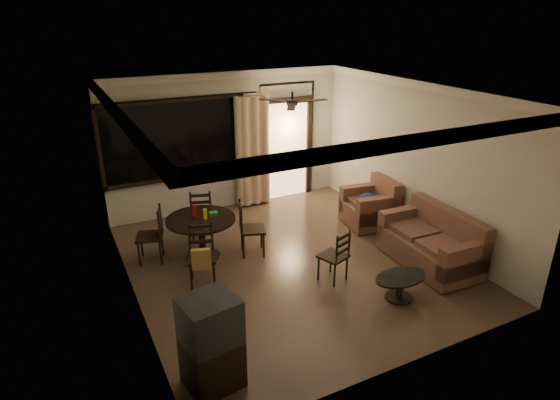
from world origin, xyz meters
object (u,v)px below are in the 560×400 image
dining_chair_south (202,266)px  side_chair (333,265)px  dining_chair_north (202,222)px  tv_cabinet (211,343)px  coffee_table (400,284)px  sofa (433,244)px  armchair (372,206)px  dining_table (201,226)px  dining_chair_west (151,245)px  dining_chair_east (252,238)px

dining_chair_south → side_chair: (1.84, -0.80, -0.05)m
dining_chair_south → dining_chair_north: size_ratio=1.00×
tv_cabinet → coffee_table: size_ratio=1.35×
sofa → coffee_table: 1.29m
armchair → side_chair: 2.26m
side_chair → dining_chair_south: bearing=-43.3°
dining_chair_north → dining_chair_south: bearing=90.0°
dining_table → dining_chair_south: dining_chair_south is taller
tv_cabinet → armchair: bearing=23.3°
dining_chair_west → tv_cabinet: tv_cabinet is taller
dining_chair_west → tv_cabinet: 3.12m
dining_table → sofa: 3.82m
dining_table → dining_chair_north: (0.24, 0.75, -0.28)m
dining_chair_north → coffee_table: (1.92, -3.22, -0.04)m
dining_chair_west → tv_cabinet: (-0.01, -3.11, 0.28)m
dining_table → side_chair: dining_table is taller
dining_chair_east → dining_table: bearing=89.9°
dining_chair_west → dining_chair_east: bearing=90.0°
dining_chair_north → armchair: 3.25m
dining_chair_east → coffee_table: dining_chair_east is taller
dining_chair_west → dining_chair_east: same height
coffee_table → dining_chair_south: bearing=145.7°
dining_table → dining_chair_south: (-0.26, -0.82, -0.26)m
dining_chair_east → armchair: 2.55m
dining_table → coffee_table: 3.30m
side_chair → armchair: bearing=-161.6°
sofa → armchair: 1.69m
dining_chair_east → tv_cabinet: bearing=166.1°
dining_chair_south → side_chair: dining_chair_south is taller
dining_chair_west → dining_chair_east: (1.59, -0.51, 0.00)m
dining_chair_south → armchair: size_ratio=0.95×
tv_cabinet → side_chair: (2.38, 1.24, -0.30)m
armchair → side_chair: size_ratio=1.15×
sofa → side_chair: (-1.73, 0.29, -0.10)m
dining_chair_west → armchair: (4.14, -0.47, 0.08)m
dining_chair_east → tv_cabinet: 3.06m
dining_table → coffee_table: dining_table is taller
tv_cabinet → dining_chair_north: bearing=64.7°
dining_chair_west → side_chair: size_ratio=1.10×
dining_chair_west → sofa: dining_chair_west is taller
dining_chair_west → side_chair: 3.02m
side_chair → sofa: bearing=150.8°
coffee_table → side_chair: size_ratio=0.95×
dining_chair_west → side_chair: dining_chair_west is taller
tv_cabinet → coffee_table: 3.01m
dining_chair_north → sofa: size_ratio=0.56×
dining_chair_east → armchair: size_ratio=0.95×
dining_table → tv_cabinet: tv_cabinet is taller
dining_chair_south → sofa: bearing=0.9°
dining_chair_east → sofa: 3.00m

